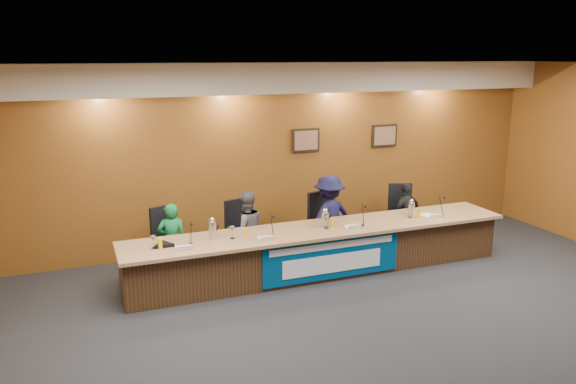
% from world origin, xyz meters
% --- Properties ---
extents(floor, '(10.00, 10.00, 0.00)m').
position_xyz_m(floor, '(0.00, 0.00, 0.00)').
color(floor, black).
rests_on(floor, ground).
extents(ceiling, '(10.00, 8.00, 0.04)m').
position_xyz_m(ceiling, '(0.00, 0.00, 3.20)').
color(ceiling, silver).
rests_on(ceiling, wall_back).
extents(wall_back, '(10.00, 0.04, 3.20)m').
position_xyz_m(wall_back, '(0.00, 4.00, 1.60)').
color(wall_back, brown).
rests_on(wall_back, floor).
extents(soffit, '(10.00, 0.50, 0.50)m').
position_xyz_m(soffit, '(0.00, 3.75, 2.95)').
color(soffit, beige).
rests_on(soffit, wall_back).
extents(dais_body, '(6.00, 0.80, 0.70)m').
position_xyz_m(dais_body, '(0.00, 2.40, 0.35)').
color(dais_body, '#3A2312').
rests_on(dais_body, floor).
extents(dais_top, '(6.10, 0.95, 0.05)m').
position_xyz_m(dais_top, '(0.00, 2.35, 0.72)').
color(dais_top, '#986D47').
rests_on(dais_top, dais_body).
extents(banner, '(2.20, 0.02, 0.65)m').
position_xyz_m(banner, '(0.00, 1.99, 0.38)').
color(banner, navy).
rests_on(banner, dais_body).
extents(banner_text_upper, '(2.00, 0.01, 0.10)m').
position_xyz_m(banner_text_upper, '(0.00, 1.97, 0.58)').
color(banner_text_upper, silver).
rests_on(banner_text_upper, banner).
extents(banner_text_lower, '(1.60, 0.01, 0.28)m').
position_xyz_m(banner_text_lower, '(0.00, 1.97, 0.30)').
color(banner_text_lower, silver).
rests_on(banner_text_lower, banner).
extents(wall_photo_left, '(0.52, 0.04, 0.42)m').
position_xyz_m(wall_photo_left, '(0.40, 3.97, 1.85)').
color(wall_photo_left, black).
rests_on(wall_photo_left, wall_back).
extents(wall_photo_right, '(0.52, 0.04, 0.42)m').
position_xyz_m(wall_photo_right, '(2.00, 3.97, 1.85)').
color(wall_photo_right, black).
rests_on(wall_photo_right, wall_back).
extents(panelist_a, '(0.47, 0.35, 1.19)m').
position_xyz_m(panelist_a, '(-2.19, 3.00, 0.59)').
color(panelist_a, '#0F622F').
rests_on(panelist_a, floor).
extents(panelist_b, '(0.63, 0.50, 1.27)m').
position_xyz_m(panelist_b, '(-1.02, 3.00, 0.63)').
color(panelist_b, '#4C4C51').
rests_on(panelist_b, floor).
extents(panelist_c, '(1.01, 0.73, 1.40)m').
position_xyz_m(panelist_c, '(0.42, 3.00, 0.70)').
color(panelist_c, black).
rests_on(panelist_c, floor).
extents(panelist_d, '(0.72, 0.42, 1.15)m').
position_xyz_m(panelist_d, '(1.92, 3.00, 0.58)').
color(panelist_d, black).
rests_on(panelist_d, floor).
extents(office_chair_a, '(0.62, 0.62, 0.08)m').
position_xyz_m(office_chair_a, '(-2.19, 3.10, 0.48)').
color(office_chair_a, black).
rests_on(office_chair_a, floor).
extents(office_chair_b, '(0.62, 0.62, 0.08)m').
position_xyz_m(office_chair_b, '(-1.02, 3.10, 0.48)').
color(office_chair_b, black).
rests_on(office_chair_b, floor).
extents(office_chair_c, '(0.62, 0.62, 0.08)m').
position_xyz_m(office_chair_c, '(0.42, 3.10, 0.48)').
color(office_chair_c, black).
rests_on(office_chair_c, floor).
extents(office_chair_d, '(0.59, 0.59, 0.08)m').
position_xyz_m(office_chair_d, '(1.92, 3.10, 0.48)').
color(office_chair_d, black).
rests_on(office_chair_d, floor).
extents(nameplate_a, '(0.24, 0.08, 0.10)m').
position_xyz_m(nameplate_a, '(-2.16, 2.08, 0.80)').
color(nameplate_a, white).
rests_on(nameplate_a, dais_top).
extents(microphone_a, '(0.07, 0.07, 0.02)m').
position_xyz_m(microphone_a, '(-2.05, 2.27, 0.76)').
color(microphone_a, black).
rests_on(microphone_a, dais_top).
extents(juice_glass_a, '(0.06, 0.06, 0.15)m').
position_xyz_m(juice_glass_a, '(-2.46, 2.29, 0.82)').
color(juice_glass_a, '#F5AE15').
rests_on(juice_glass_a, dais_top).
extents(water_glass_a, '(0.08, 0.08, 0.18)m').
position_xyz_m(water_glass_a, '(-2.55, 2.32, 0.84)').
color(water_glass_a, silver).
rests_on(water_glass_a, dais_top).
extents(nameplate_b, '(0.24, 0.08, 0.10)m').
position_xyz_m(nameplate_b, '(-0.99, 2.06, 0.80)').
color(nameplate_b, white).
rests_on(nameplate_b, dais_top).
extents(microphone_b, '(0.07, 0.07, 0.02)m').
position_xyz_m(microphone_b, '(-0.88, 2.23, 0.76)').
color(microphone_b, black).
rests_on(microphone_b, dais_top).
extents(juice_glass_b, '(0.06, 0.06, 0.15)m').
position_xyz_m(juice_glass_b, '(-1.25, 2.28, 0.82)').
color(juice_glass_b, '#F5AE15').
rests_on(juice_glass_b, dais_top).
extents(water_glass_b, '(0.08, 0.08, 0.18)m').
position_xyz_m(water_glass_b, '(-1.43, 2.34, 0.84)').
color(water_glass_b, silver).
rests_on(water_glass_b, dais_top).
extents(nameplate_c, '(0.24, 0.08, 0.10)m').
position_xyz_m(nameplate_c, '(0.41, 2.10, 0.80)').
color(nameplate_c, white).
rests_on(nameplate_c, dais_top).
extents(microphone_c, '(0.07, 0.07, 0.02)m').
position_xyz_m(microphone_c, '(0.61, 2.23, 0.76)').
color(microphone_c, black).
rests_on(microphone_c, dais_top).
extents(juice_glass_c, '(0.06, 0.06, 0.15)m').
position_xyz_m(juice_glass_c, '(0.14, 2.30, 0.82)').
color(juice_glass_c, '#F5AE15').
rests_on(juice_glass_c, dais_top).
extents(water_glass_c, '(0.08, 0.08, 0.18)m').
position_xyz_m(water_glass_c, '(0.03, 2.29, 0.84)').
color(water_glass_c, silver).
rests_on(water_glass_c, dais_top).
extents(nameplate_d, '(0.24, 0.08, 0.10)m').
position_xyz_m(nameplate_d, '(1.91, 2.14, 0.80)').
color(nameplate_d, white).
rests_on(nameplate_d, dais_top).
extents(microphone_d, '(0.07, 0.07, 0.02)m').
position_xyz_m(microphone_d, '(2.06, 2.24, 0.76)').
color(microphone_d, black).
rests_on(microphone_d, dais_top).
extents(juice_glass_d, '(0.06, 0.06, 0.15)m').
position_xyz_m(juice_glass_d, '(1.67, 2.27, 0.82)').
color(juice_glass_d, '#F5AE15').
rests_on(juice_glass_d, dais_top).
extents(water_glass_d, '(0.08, 0.08, 0.18)m').
position_xyz_m(water_glass_d, '(1.55, 2.33, 0.84)').
color(water_glass_d, silver).
rests_on(water_glass_d, dais_top).
extents(carafe_left, '(0.11, 0.11, 0.26)m').
position_xyz_m(carafe_left, '(-1.70, 2.43, 0.88)').
color(carafe_left, silver).
rests_on(carafe_left, dais_top).
extents(carafe_mid, '(0.12, 0.12, 0.23)m').
position_xyz_m(carafe_mid, '(0.05, 2.39, 0.86)').
color(carafe_mid, silver).
rests_on(carafe_mid, dais_top).
extents(carafe_right, '(0.11, 0.11, 0.22)m').
position_xyz_m(carafe_right, '(1.63, 2.42, 0.86)').
color(carafe_right, silver).
rests_on(carafe_right, dais_top).
extents(speakerphone, '(0.32, 0.32, 0.05)m').
position_xyz_m(speakerphone, '(-2.41, 2.36, 0.78)').
color(speakerphone, black).
rests_on(speakerphone, dais_top).
extents(paper_stack, '(0.26, 0.33, 0.01)m').
position_xyz_m(paper_stack, '(1.89, 2.32, 0.75)').
color(paper_stack, white).
rests_on(paper_stack, dais_top).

